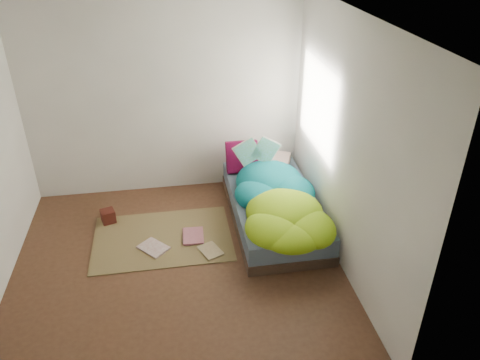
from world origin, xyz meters
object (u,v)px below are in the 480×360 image
object	(u,v)px
wooden_box	(108,216)
open_book	(257,144)
floor_book_a	(146,253)
floor_book_b	(183,237)
pillow_magenta	(242,157)
bed	(273,208)

from	to	relation	value
wooden_box	open_book	bearing A→B (deg)	5.93
open_book	floor_book_a	size ratio (longest dim) A/B	1.50
floor_book_b	wooden_box	bearing A→B (deg)	154.03
pillow_magenta	floor_book_a	world-z (taller)	pillow_magenta
open_book	wooden_box	world-z (taller)	open_book
bed	pillow_magenta	world-z (taller)	pillow_magenta
floor_book_b	pillow_magenta	bearing A→B (deg)	49.98
floor_book_a	pillow_magenta	bearing A→B (deg)	-0.88
bed	pillow_magenta	distance (m)	0.85
floor_book_b	floor_book_a	bearing A→B (deg)	-148.90
bed	wooden_box	xyz separation A→B (m)	(-2.02, 0.27, -0.08)
open_book	floor_book_a	xyz separation A→B (m)	(-1.44, -0.91, -0.80)
bed	open_book	bearing A→B (deg)	104.70
pillow_magenta	floor_book_b	distance (m)	1.37
bed	pillow_magenta	bearing A→B (deg)	111.03
wooden_box	floor_book_a	xyz separation A→B (m)	(0.45, -0.72, -0.07)
open_book	wooden_box	size ratio (longest dim) A/B	3.06
bed	wooden_box	bearing A→B (deg)	172.25
wooden_box	floor_book_b	xyz separation A→B (m)	(0.88, -0.49, -0.06)
open_book	wooden_box	distance (m)	2.04
floor_book_a	floor_book_b	xyz separation A→B (m)	(0.43, 0.23, 0.00)
open_book	bed	bearing A→B (deg)	-76.64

